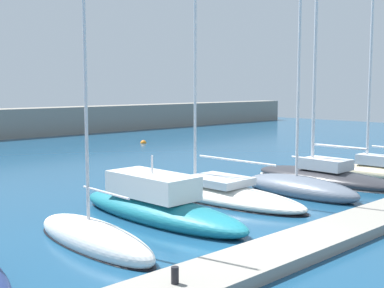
# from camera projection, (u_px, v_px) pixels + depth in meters

# --- Properties ---
(ground_plane) EXTENTS (120.00, 120.00, 0.00)m
(ground_plane) POSITION_uv_depth(u_px,v_px,m) (250.00, 245.00, 17.63)
(ground_plane) COLOR navy
(dock_pier) EXTENTS (38.64, 2.11, 0.38)m
(dock_pier) POSITION_uv_depth(u_px,v_px,m) (288.00, 250.00, 16.52)
(dock_pier) COLOR gray
(dock_pier) RESTS_ON ground_plane
(sailboat_white_fourth) EXTENTS (1.82, 6.56, 11.35)m
(sailboat_white_fourth) POSITION_uv_depth(u_px,v_px,m) (93.00, 238.00, 17.47)
(sailboat_white_fourth) COLOR white
(sailboat_white_fourth) RESTS_ON ground_plane
(motorboat_teal_fifth) EXTENTS (2.66, 9.27, 2.84)m
(motorboat_teal_fifth) POSITION_uv_depth(u_px,v_px,m) (157.00, 205.00, 21.14)
(motorboat_teal_fifth) COLOR #19707F
(motorboat_teal_fifth) RESTS_ON ground_plane
(sailboat_ivory_sixth) EXTENTS (3.29, 10.67, 19.67)m
(sailboat_ivory_sixth) POSITION_uv_depth(u_px,v_px,m) (213.00, 191.00, 25.04)
(sailboat_ivory_sixth) COLOR silver
(sailboat_ivory_sixth) RESTS_ON ground_plane
(sailboat_slate_seventh) EXTENTS (2.48, 6.67, 13.63)m
(sailboat_slate_seventh) POSITION_uv_depth(u_px,v_px,m) (300.00, 186.00, 25.81)
(sailboat_slate_seventh) COLOR slate
(sailboat_slate_seventh) RESTS_ON ground_plane
(sailboat_charcoal_eighth) EXTENTS (2.88, 9.00, 16.02)m
(sailboat_charcoal_eighth) POSITION_uv_depth(u_px,v_px,m) (325.00, 175.00, 29.15)
(sailboat_charcoal_eighth) COLOR #2D2D33
(sailboat_charcoal_eighth) RESTS_ON ground_plane
(sailboat_sand_ninth) EXTENTS (2.00, 6.55, 14.12)m
(sailboat_sand_ninth) POSITION_uv_depth(u_px,v_px,m) (379.00, 170.00, 31.21)
(sailboat_sand_ninth) COLOR beige
(sailboat_sand_ninth) RESTS_ON ground_plane
(mooring_buoy_orange) EXTENTS (0.58, 0.58, 0.58)m
(mooring_buoy_orange) POSITION_uv_depth(u_px,v_px,m) (143.00, 143.00, 49.01)
(mooring_buoy_orange) COLOR orange
(mooring_buoy_orange) RESTS_ON ground_plane
(dock_bollard) EXTENTS (0.20, 0.20, 0.44)m
(dock_bollard) POSITION_uv_depth(u_px,v_px,m) (175.00, 275.00, 13.16)
(dock_bollard) COLOR black
(dock_bollard) RESTS_ON dock_pier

